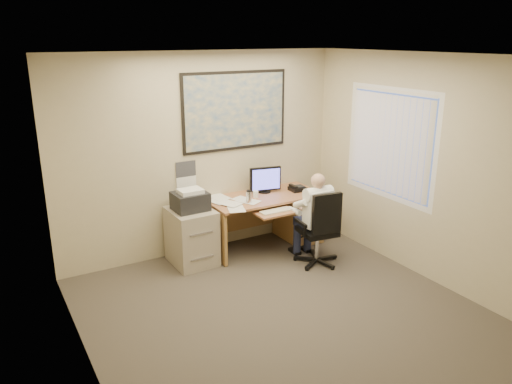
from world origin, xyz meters
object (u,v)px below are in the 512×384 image
desk (284,212)px  office_chair (320,243)px  person (317,219)px  filing_cabinet (191,231)px

desk → office_chair: (-0.01, -0.88, -0.14)m
person → desk: bearing=90.2°
office_chair → filing_cabinet: bearing=156.0°
office_chair → person: (-0.01, 0.08, 0.31)m
filing_cabinet → person: 1.64m
filing_cabinet → office_chair: (1.42, -0.87, -0.14)m
filing_cabinet → office_chair: 1.68m
filing_cabinet → person: (1.42, -0.80, 0.17)m
person → filing_cabinet: bearing=152.4°
desk → filing_cabinet: desk is taller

